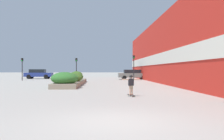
# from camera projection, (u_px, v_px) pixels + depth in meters

# --- Properties ---
(ground_plane) EXTENTS (300.00, 300.00, 0.00)m
(ground_plane) POSITION_uv_depth(u_px,v_px,m) (116.00, 122.00, 7.10)
(ground_plane) COLOR #ADA89E
(building_wall_right) EXTENTS (0.67, 46.24, 7.30)m
(building_wall_right) POSITION_uv_depth(u_px,v_px,m) (161.00, 51.00, 27.84)
(building_wall_right) COLOR red
(building_wall_right) RESTS_ON ground_plane
(planter_box) EXTENTS (2.27, 12.99, 1.33)m
(planter_box) POSITION_uv_depth(u_px,v_px,m) (72.00, 80.00, 24.79)
(planter_box) COLOR gray
(planter_box) RESTS_ON ground_plane
(skateboard) EXTENTS (0.40, 0.76, 0.09)m
(skateboard) POSITION_uv_depth(u_px,v_px,m) (131.00, 95.00, 13.92)
(skateboard) COLOR black
(skateboard) RESTS_ON ground_plane
(skateboarder) EXTENTS (1.01, 0.35, 1.11)m
(skateboarder) POSITION_uv_depth(u_px,v_px,m) (131.00, 83.00, 13.92)
(skateboarder) COLOR tan
(skateboarder) RESTS_ON skateboard
(car_leftmost) EXTENTS (4.47, 1.87, 1.46)m
(car_leftmost) POSITION_uv_depth(u_px,v_px,m) (177.00, 74.00, 41.95)
(car_leftmost) COLOR maroon
(car_leftmost) RESTS_ON ground_plane
(car_center_left) EXTENTS (4.73, 2.05, 1.54)m
(car_center_left) POSITION_uv_depth(u_px,v_px,m) (133.00, 74.00, 39.49)
(car_center_left) COLOR slate
(car_center_left) RESTS_ON ground_plane
(car_center_right) EXTENTS (4.55, 1.99, 1.60)m
(car_center_right) POSITION_uv_depth(u_px,v_px,m) (38.00, 74.00, 42.03)
(car_center_right) COLOR navy
(car_center_right) RESTS_ON ground_plane
(traffic_light_left) EXTENTS (0.28, 0.30, 3.16)m
(traffic_light_left) POSITION_uv_depth(u_px,v_px,m) (76.00, 65.00, 34.94)
(traffic_light_left) COLOR black
(traffic_light_left) RESTS_ON ground_plane
(traffic_light_right) EXTENTS (0.28, 0.30, 3.59)m
(traffic_light_right) POSITION_uv_depth(u_px,v_px,m) (134.00, 63.00, 35.58)
(traffic_light_right) COLOR black
(traffic_light_right) RESTS_ON ground_plane
(traffic_light_far_left) EXTENTS (0.28, 0.30, 3.17)m
(traffic_light_far_left) POSITION_uv_depth(u_px,v_px,m) (22.00, 65.00, 35.07)
(traffic_light_far_left) COLOR black
(traffic_light_far_left) RESTS_ON ground_plane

